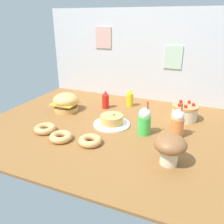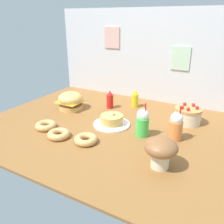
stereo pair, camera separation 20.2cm
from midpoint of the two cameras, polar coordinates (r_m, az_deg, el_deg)
name	(u,v)px [view 2 (the right image)]	position (r m, az deg, el deg)	size (l,w,h in m)	color
ground_plane	(107,126)	(2.07, 1.52, -3.59)	(2.17, 1.72, 0.02)	brown
back_wall	(145,56)	(2.68, 10.36, 13.37)	(2.17, 0.04, 0.99)	silver
burger	(71,101)	(2.44, -7.75, 2.71)	(0.25, 0.25, 0.18)	#DBA859
pancake_stack	(112,121)	(2.06, 2.73, -2.23)	(0.33, 0.33, 0.11)	white
layer_cake	(188,115)	(2.23, 20.57, -0.82)	(0.24, 0.24, 0.17)	beige
ketchup_bottle	(110,100)	(2.44, 1.87, 2.95)	(0.07, 0.07, 0.19)	red
mustard_bottle	(135,99)	(2.49, 7.96, 3.14)	(0.07, 0.07, 0.19)	yellow
cream_soda_cup	(142,123)	(1.88, 10.53, -2.66)	(0.11, 0.11, 0.29)	green
orange_float_cup	(176,126)	(1.88, 18.38, -3.41)	(0.11, 0.11, 0.29)	orange
donut_pink_glaze	(46,125)	(2.05, -13.23, -3.26)	(0.18, 0.18, 0.05)	tan
donut_chocolate	(59,134)	(1.88, -9.94, -5.40)	(0.18, 0.18, 0.05)	tan
donut_vanilla	(86,139)	(1.78, -3.21, -6.75)	(0.18, 0.18, 0.05)	tan
mushroom_stool	(161,150)	(1.52, 15.70, -9.01)	(0.21, 0.21, 0.20)	beige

